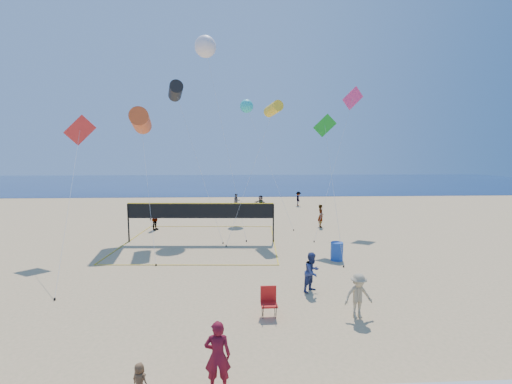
{
  "coord_description": "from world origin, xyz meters",
  "views": [
    {
      "loc": [
        0.43,
        -10.19,
        5.99
      ],
      "look_at": [
        1.01,
        2.0,
        4.62
      ],
      "focal_mm": 24.0,
      "sensor_mm": 36.0,
      "label": 1
    }
  ],
  "objects_px": {
    "woman": "(218,356)",
    "volleyball_net": "(201,215)",
    "trash_barrel": "(337,251)",
    "camp_chair": "(269,300)"
  },
  "relations": [
    {
      "from": "woman",
      "to": "volleyball_net",
      "type": "relative_size",
      "value": 0.17
    },
    {
      "from": "trash_barrel",
      "to": "volleyball_net",
      "type": "height_order",
      "value": "volleyball_net"
    },
    {
      "from": "woman",
      "to": "camp_chair",
      "type": "xyz_separation_m",
      "value": [
        1.63,
        3.94,
        -0.3
      ]
    },
    {
      "from": "camp_chair",
      "to": "trash_barrel",
      "type": "distance_m",
      "value": 7.84
    },
    {
      "from": "woman",
      "to": "trash_barrel",
      "type": "height_order",
      "value": "woman"
    },
    {
      "from": "camp_chair",
      "to": "volleyball_net",
      "type": "distance_m",
      "value": 11.59
    },
    {
      "from": "camp_chair",
      "to": "volleyball_net",
      "type": "relative_size",
      "value": 0.12
    },
    {
      "from": "camp_chair",
      "to": "woman",
      "type": "bearing_deg",
      "value": -113.98
    },
    {
      "from": "volleyball_net",
      "to": "camp_chair",
      "type": "bearing_deg",
      "value": -68.34
    },
    {
      "from": "woman",
      "to": "camp_chair",
      "type": "bearing_deg",
      "value": -113.22
    }
  ]
}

